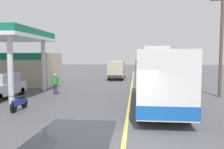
# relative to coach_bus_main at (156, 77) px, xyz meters

# --- Properties ---
(ground) EXTENTS (120.00, 120.00, 0.00)m
(ground) POSITION_rel_coach_bus_main_xyz_m (-1.68, 13.61, -1.72)
(ground) COLOR #4C4C51
(lane_divider_stripe) EXTENTS (0.16, 50.00, 0.01)m
(lane_divider_stripe) POSITION_rel_coach_bus_main_xyz_m (-1.68, 8.61, -1.72)
(lane_divider_stripe) COLOR #D8CC4C
(lane_divider_stripe) RESTS_ON ground
(wet_puddle_patch) EXTENTS (3.01, 4.17, 0.01)m
(wet_puddle_patch) POSITION_rel_coach_bus_main_xyz_m (-3.65, -6.11, -1.72)
(wet_puddle_patch) COLOR #26282D
(wet_puddle_patch) RESTS_ON ground
(coach_bus_main) EXTENTS (2.60, 11.04, 3.69)m
(coach_bus_main) POSITION_rel_coach_bus_main_xyz_m (0.00, 0.00, 0.00)
(coach_bus_main) COLOR white
(coach_bus_main) RESTS_ON ground
(gas_station_roadside) EXTENTS (9.10, 11.95, 5.10)m
(gas_station_roadside) POSITION_rel_coach_bus_main_xyz_m (-13.12, 6.45, 0.91)
(gas_station_roadside) COLOR #147259
(gas_station_roadside) RESTS_ON ground
(car_at_pump) EXTENTS (1.70, 4.20, 1.82)m
(car_at_pump) POSITION_rel_coach_bus_main_xyz_m (-10.89, 0.88, -0.71)
(car_at_pump) COLOR #B2B2B7
(car_at_pump) RESTS_ON ground
(minibus_opposing_lane) EXTENTS (2.04, 6.13, 2.44)m
(minibus_opposing_lane) POSITION_rel_coach_bus_main_xyz_m (-3.85, 16.68, -0.25)
(minibus_opposing_lane) COLOR #BFB799
(minibus_opposing_lane) RESTS_ON ground
(motorcycle_parked_forecourt) EXTENTS (0.55, 1.80, 0.92)m
(motorcycle_parked_forecourt) POSITION_rel_coach_bus_main_xyz_m (-7.80, -2.46, -1.28)
(motorcycle_parked_forecourt) COLOR black
(motorcycle_parked_forecourt) RESTS_ON ground
(pedestrian_near_pump) EXTENTS (0.55, 0.22, 1.66)m
(pedestrian_near_pump) POSITION_rel_coach_bus_main_xyz_m (-7.68, 3.03, -0.79)
(pedestrian_near_pump) COLOR #33333F
(pedestrian_near_pump) RESTS_ON ground
(car_trailing_behind_bus) EXTENTS (1.70, 4.20, 1.82)m
(car_trailing_behind_bus) POSITION_rel_coach_bus_main_xyz_m (-0.06, 15.82, -0.71)
(car_trailing_behind_bus) COLOR #B2B2B7
(car_trailing_behind_bus) RESTS_ON ground
(utility_pole_roadside) EXTENTS (1.80, 0.24, 7.77)m
(utility_pole_roadside) POSITION_rel_coach_bus_main_xyz_m (4.99, 3.19, 2.35)
(utility_pole_roadside) COLOR brown
(utility_pole_roadside) RESTS_ON ground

